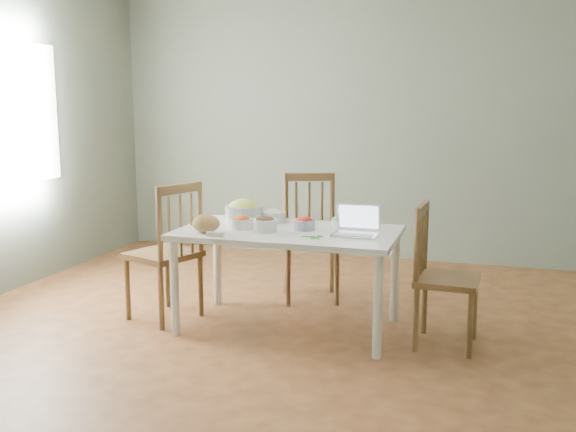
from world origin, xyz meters
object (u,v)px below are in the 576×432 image
(dining_table, at_px, (288,280))
(bowl_squash, at_px, (244,211))
(bread_boule, at_px, (206,224))
(chair_right, at_px, (448,276))
(chair_far, at_px, (311,238))
(laptop, at_px, (355,221))
(chair_left, at_px, (163,251))

(dining_table, relative_size, bowl_squash, 5.43)
(bread_boule, bearing_deg, chair_right, 8.20)
(chair_far, relative_size, bowl_squash, 3.62)
(laptop, bearing_deg, chair_right, 3.94)
(chair_far, height_order, laptop, chair_far)
(chair_far, bearing_deg, bowl_squash, -147.63)
(chair_right, distance_m, bread_boule, 1.66)
(laptop, bearing_deg, dining_table, 172.65)
(chair_far, relative_size, chair_right, 1.08)
(chair_right, bearing_deg, bread_boule, 101.28)
(bread_boule, relative_size, laptop, 0.64)
(chair_left, distance_m, chair_right, 2.05)
(dining_table, bearing_deg, bread_boule, -154.56)
(chair_left, distance_m, laptop, 1.46)
(chair_far, bearing_deg, chair_right, -52.89)
(chair_left, relative_size, chair_right, 1.09)
(chair_left, xyz_separation_m, bowl_squash, (0.53, 0.28, 0.28))
(chair_far, height_order, bread_boule, chair_far)
(chair_left, distance_m, bread_boule, 0.54)
(chair_right, bearing_deg, chair_left, 94.43)
(dining_table, relative_size, chair_far, 1.50)
(chair_left, relative_size, laptop, 3.45)
(chair_right, xyz_separation_m, bowl_squash, (-1.51, 0.24, 0.32))
(dining_table, xyz_separation_m, bread_boule, (-0.51, -0.24, 0.42))
(chair_right, height_order, bread_boule, chair_right)
(chair_left, bearing_deg, bowl_squash, 138.73)
(chair_right, bearing_deg, dining_table, 92.48)
(chair_far, distance_m, laptop, 0.99)
(chair_left, xyz_separation_m, laptop, (1.43, 0.00, 0.30))
(bowl_squash, bearing_deg, chair_right, -8.86)
(dining_table, relative_size, laptop, 5.12)
(chair_far, xyz_separation_m, bread_boule, (-0.48, -0.97, 0.27))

